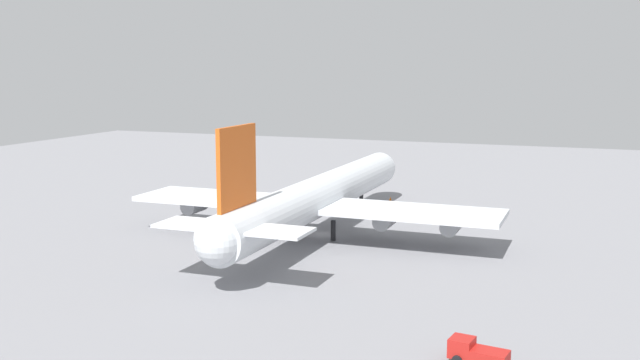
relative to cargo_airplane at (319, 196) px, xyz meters
The scene contains 4 objects.
ground_plane 5.74m from the cargo_airplane, ahead, with size 267.53×267.53×0.00m, color gray.
cargo_airplane is the anchor object (origin of this frame).
baggage_tug 48.96m from the cargo_airplane, 143.41° to the right, with size 3.03×5.07×2.04m.
safety_cone_nose 31.12m from the cargo_airplane, ahead, with size 0.47×0.47×0.67m, color orange.
Camera 1 is at (-98.48, -37.84, 24.62)m, focal length 41.32 mm.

